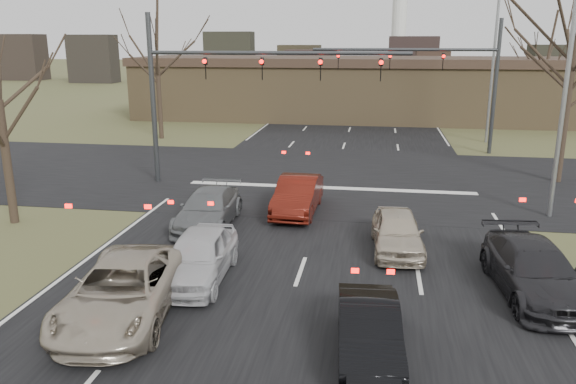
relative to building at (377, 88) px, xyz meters
name	(u,v)px	position (x,y,z in m)	size (l,w,h in m)	color
ground	(284,319)	(-2.00, -38.00, -2.67)	(360.00, 360.00, 0.00)	#4B4F2A
road_main	(362,95)	(-2.00, 22.00, -2.66)	(14.00, 300.00, 0.02)	black
road_cross	(333,178)	(-2.00, -23.00, -2.65)	(200.00, 14.00, 0.02)	black
building	(377,88)	(0.00, 0.00, 0.00)	(42.40, 10.40, 5.30)	olive
mast_arm_near	(219,78)	(-7.23, -25.00, 2.41)	(12.12, 0.24, 8.00)	#383A3D
mast_arm_far	(448,70)	(4.18, -15.00, 2.35)	(11.12, 0.24, 8.00)	#383A3D
streetlight_right_near	(562,73)	(6.82, -28.00, 2.92)	(2.34, 0.25, 10.00)	gray
streetlight_right_far	(491,58)	(7.32, -11.00, 2.92)	(2.34, 0.25, 10.00)	gray
tree_left_far	(155,31)	(-15.00, -13.00, 4.68)	(5.70, 5.70, 9.50)	black
tree_right_far	(550,37)	(13.00, -3.00, 4.29)	(5.40, 5.40, 9.00)	black
car_silver_suv	(123,290)	(-6.00, -38.52, -1.93)	(2.45, 5.31, 1.47)	#B0A38E
car_white_sedan	(198,256)	(-4.86, -35.99, -1.94)	(1.72, 4.28, 1.46)	#BDBDBF
car_black_hatch	(369,331)	(0.11, -39.39, -2.04)	(1.33, 3.80, 1.25)	black
car_charcoal_sedan	(534,270)	(4.50, -35.51, -1.96)	(1.99, 4.89, 1.42)	black
car_grey_ahead	(209,209)	(-6.00, -31.22, -1.99)	(1.89, 4.65, 1.35)	slate
car_red_ahead	(298,195)	(-2.94, -29.03, -1.94)	(1.54, 4.43, 1.46)	#51130B
car_silver_ahead	(397,231)	(0.90, -32.74, -1.99)	(1.59, 3.95, 1.35)	beige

